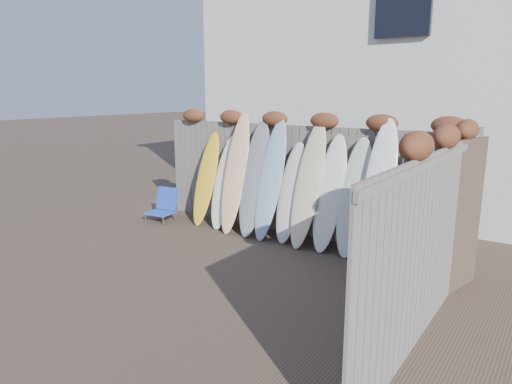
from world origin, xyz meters
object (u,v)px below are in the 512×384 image
Objects in this scene: beach_chair at (164,206)px; lattice_panel at (456,219)px; surfboard_0 at (206,179)px; wooden_crate at (400,274)px.

lattice_panel reaches higher than beach_chair.
beach_chair is 1.10m from surfboard_0.
surfboard_0 is (0.86, 0.35, 0.60)m from beach_chair.
wooden_crate is at bearing -119.06° from lattice_panel.
lattice_panel reaches higher than wooden_crate.
wooden_crate is 0.34× the size of surfboard_0.
surfboard_0 is at bearing 164.55° from wooden_crate.
wooden_crate is 4.46m from surfboard_0.
surfboard_0 is (-4.26, 1.18, 0.59)m from wooden_crate.
wooden_crate is 0.32× the size of lattice_panel.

